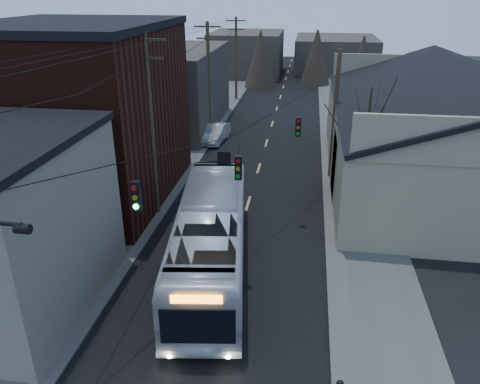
% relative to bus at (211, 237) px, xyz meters
% --- Properties ---
extents(road_surface, '(9.00, 110.00, 0.02)m').
position_rel_bus_xyz_m(road_surface, '(0.75, 17.37, -1.71)').
color(road_surface, black).
rests_on(road_surface, ground).
extents(sidewalk_left, '(4.00, 110.00, 0.12)m').
position_rel_bus_xyz_m(sidewalk_left, '(-5.75, 17.37, -1.66)').
color(sidewalk_left, '#474744').
rests_on(sidewalk_left, ground).
extents(sidewalk_right, '(4.00, 110.00, 0.12)m').
position_rel_bus_xyz_m(sidewalk_right, '(7.25, 17.37, -1.66)').
color(sidewalk_right, '#474744').
rests_on(sidewalk_right, ground).
extents(building_brick, '(10.00, 12.00, 10.00)m').
position_rel_bus_xyz_m(building_brick, '(-9.25, 7.37, 3.28)').
color(building_brick, black).
rests_on(building_brick, ground).
extents(building_left_far, '(9.00, 14.00, 7.00)m').
position_rel_bus_xyz_m(building_left_far, '(-8.75, 23.37, 1.78)').
color(building_left_far, '#36302B').
rests_on(building_left_far, ground).
extents(warehouse, '(16.16, 20.60, 7.73)m').
position_rel_bus_xyz_m(warehouse, '(13.75, 12.37, 0.97)').
color(warehouse, '#7E775C').
rests_on(warehouse, ground).
extents(building_far_left, '(10.00, 12.00, 6.00)m').
position_rel_bus_xyz_m(building_far_left, '(-5.25, 52.37, 1.28)').
color(building_far_left, '#36302B').
rests_on(building_far_left, ground).
extents(building_far_right, '(12.00, 14.00, 5.00)m').
position_rel_bus_xyz_m(building_far_right, '(7.75, 57.37, 0.78)').
color(building_far_right, '#36302B').
rests_on(building_far_right, ground).
extents(bare_tree, '(0.40, 0.40, 7.20)m').
position_rel_bus_xyz_m(bare_tree, '(7.25, 7.37, 1.88)').
color(bare_tree, black).
rests_on(bare_tree, ground).
extents(utility_lines, '(11.24, 45.28, 10.50)m').
position_rel_bus_xyz_m(utility_lines, '(-2.36, 11.51, 3.23)').
color(utility_lines, '#382B1E').
rests_on(utility_lines, ground).
extents(bus, '(4.48, 12.65, 3.45)m').
position_rel_bus_xyz_m(bus, '(0.00, 0.00, 0.00)').
color(bus, silver).
rests_on(bus, ground).
extents(parked_car, '(1.95, 4.53, 1.45)m').
position_rel_bus_xyz_m(parked_car, '(-3.55, 19.18, -1.00)').
color(parked_car, '#AFB1B7').
rests_on(parked_car, ground).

